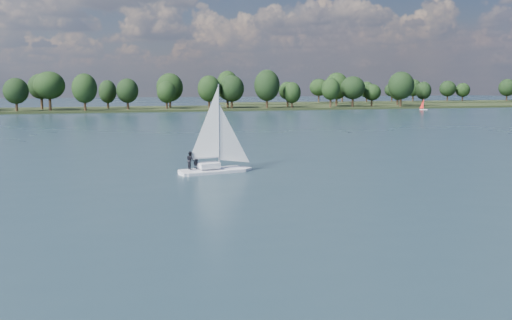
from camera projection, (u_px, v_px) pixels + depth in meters
The scene contains 6 objects.
ground at pixel (171, 134), 110.94m from camera, with size 700.00×700.00×0.00m, color #233342.
far_shore at pixel (126, 110), 217.02m from camera, with size 660.00×40.00×1.50m, color black.
far_shore_back at pixel (420, 103), 309.42m from camera, with size 220.00×30.00×1.40m, color black.
sailboat at pixel (212, 147), 60.78m from camera, with size 7.82×3.52×9.95m.
dinghy_orange at pixel (424, 107), 219.79m from camera, with size 2.98×2.59×4.57m.
treeline at pixel (98, 89), 209.85m from camera, with size 562.02×73.76×17.11m.
Camera 1 is at (-16.95, -10.60, 9.34)m, focal length 40.00 mm.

